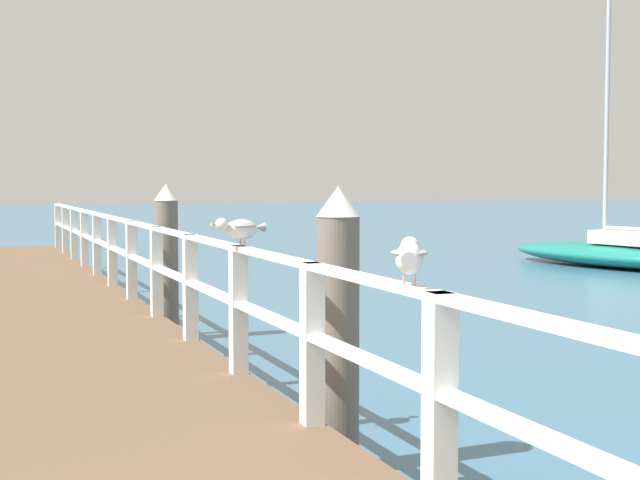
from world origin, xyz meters
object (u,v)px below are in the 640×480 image
object	(u,v)px
seagull_background	(240,228)
seagull_foreground	(409,256)
boat_4	(617,251)
dock_piling_far	(167,262)
dock_piling_near	(338,329)

from	to	relation	value
seagull_background	seagull_foreground	bearing A→B (deg)	160.91
seagull_foreground	seagull_background	distance (m)	2.77
seagull_background	boat_4	world-z (taller)	boat_4
dock_piling_far	seagull_background	size ratio (longest dim) A/B	4.10
seagull_foreground	seagull_background	xyz separation A→B (m)	(-0.01, 2.77, 0.00)
dock_piling_far	boat_4	bearing A→B (deg)	27.46
dock_piling_near	seagull_background	world-z (taller)	dock_piling_near
seagull_background	dock_piling_far	bearing A→B (deg)	-24.18
seagull_foreground	dock_piling_near	bearing A→B (deg)	105.31
dock_piling_far	seagull_background	world-z (taller)	dock_piling_far
seagull_background	boat_4	xyz separation A→B (m)	(11.86, 10.54, -1.23)
dock_piling_near	seagull_foreground	bearing A→B (deg)	-101.80
seagull_background	boat_4	bearing A→B (deg)	-67.71
dock_piling_near	dock_piling_far	xyz separation A→B (m)	(0.00, 5.55, 0.00)
boat_4	seagull_background	bearing A→B (deg)	-150.08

